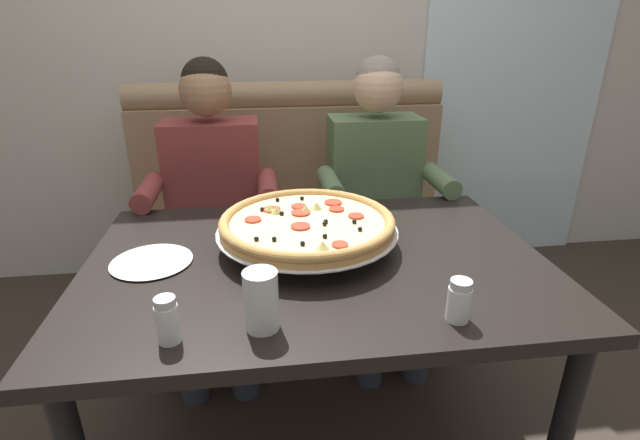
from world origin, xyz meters
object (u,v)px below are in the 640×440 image
(drinking_glass, at_px, (261,304))
(patio_chair, at_px, (456,148))
(plate_near_left, at_px, (151,260))
(diner_left, at_px, (213,200))
(dining_table, at_px, (317,282))
(diner_right, at_px, (378,192))
(shaker_pepper_flakes, at_px, (168,323))
(shaker_oregano, at_px, (459,303))
(booth_bench, at_px, (294,236))
(pizza, at_px, (307,223))

(drinking_glass, bearing_deg, patio_chair, 58.33)
(plate_near_left, bearing_deg, diner_left, 79.21)
(dining_table, height_order, patio_chair, patio_chair)
(drinking_glass, xyz_separation_m, patio_chair, (1.50, 2.43, -0.29))
(dining_table, distance_m, diner_right, 0.76)
(plate_near_left, bearing_deg, dining_table, -3.50)
(patio_chair, bearing_deg, drinking_glass, -121.67)
(shaker_pepper_flakes, xyz_separation_m, drinking_glass, (0.20, 0.02, 0.02))
(diner_right, bearing_deg, plate_near_left, -142.54)
(diner_right, bearing_deg, patio_chair, 55.74)
(shaker_oregano, bearing_deg, plate_near_left, 153.20)
(dining_table, xyz_separation_m, shaker_oregano, (0.28, -0.36, 0.13))
(shaker_pepper_flakes, height_order, shaker_oregano, shaker_pepper_flakes)
(patio_chair, bearing_deg, booth_bench, -138.74)
(booth_bench, bearing_deg, diner_right, -36.84)
(shaker_oregano, height_order, drinking_glass, drinking_glass)
(diner_left, distance_m, patio_chair, 2.23)
(drinking_glass, distance_m, patio_chair, 2.87)
(pizza, bearing_deg, dining_table, -75.72)
(patio_chair, bearing_deg, shaker_oregano, -113.12)
(drinking_glass, bearing_deg, booth_bench, 82.52)
(dining_table, relative_size, plate_near_left, 5.78)
(diner_right, xyz_separation_m, drinking_glass, (-0.52, -0.99, 0.10))
(dining_table, height_order, drinking_glass, drinking_glass)
(diner_right, xyz_separation_m, shaker_oregano, (-0.07, -1.02, 0.09))
(diner_left, bearing_deg, shaker_oregano, -57.97)
(dining_table, bearing_deg, booth_bench, 90.00)
(pizza, height_order, shaker_pepper_flakes, pizza)
(diner_right, height_order, shaker_oregano, diner_right)
(shaker_pepper_flakes, distance_m, plate_near_left, 0.40)
(plate_near_left, height_order, drinking_glass, drinking_glass)
(diner_left, xyz_separation_m, patio_chair, (1.69, 1.44, -0.19))
(shaker_pepper_flakes, bearing_deg, shaker_oregano, -0.38)
(booth_bench, relative_size, diner_right, 1.24)
(drinking_glass, relative_size, patio_chair, 0.17)
(diner_left, height_order, shaker_pepper_flakes, diner_left)
(booth_bench, bearing_deg, dining_table, -90.00)
(diner_left, distance_m, drinking_glass, 1.02)
(booth_bench, bearing_deg, pizza, -91.32)
(shaker_pepper_flakes, relative_size, shaker_oregano, 1.05)
(shaker_oregano, bearing_deg, dining_table, 128.66)
(diner_right, xyz_separation_m, plate_near_left, (-0.83, -0.64, 0.05))
(shaker_pepper_flakes, xyz_separation_m, plate_near_left, (-0.11, 0.38, -0.04))
(dining_table, height_order, plate_near_left, plate_near_left)
(dining_table, relative_size, shaker_oregano, 12.96)
(pizza, relative_size, shaker_oregano, 5.34)
(booth_bench, xyz_separation_m, shaker_oregano, (0.28, -1.29, 0.40))
(diner_right, relative_size, drinking_glass, 8.97)
(pizza, bearing_deg, patio_chair, 56.25)
(diner_left, relative_size, plate_near_left, 5.50)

